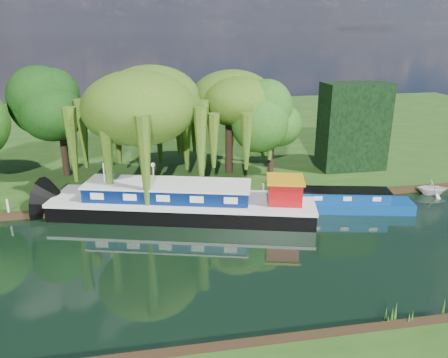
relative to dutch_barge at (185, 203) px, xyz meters
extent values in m
plane|color=black|center=(-2.60, -6.63, -1.00)|extent=(120.00, 120.00, 0.00)
cube|color=#1E3F11|center=(-2.60, 27.37, -0.77)|extent=(120.00, 52.00, 0.45)
cube|color=black|center=(-0.16, 0.04, -0.52)|extent=(19.43, 9.05, 1.27)
cube|color=silver|center=(-0.16, 0.04, 0.21)|extent=(19.56, 9.16, 0.23)
cube|color=#05184B|center=(-1.18, 0.32, 0.84)|extent=(12.16, 6.02, 1.00)
cube|color=silver|center=(-1.18, 0.32, 1.41)|extent=(12.42, 6.28, 0.13)
cube|color=#9B0B0D|center=(6.97, -1.89, 1.13)|extent=(2.85, 2.85, 1.58)
cube|color=#CA8A0E|center=(6.97, -1.89, 2.01)|extent=(3.17, 3.17, 0.17)
cylinder|color=silver|center=(-5.66, 1.54, 1.61)|extent=(0.11, 0.11, 2.53)
cube|color=navy|center=(10.91, -0.92, -0.66)|extent=(12.33, 4.62, 0.91)
cube|color=navy|center=(10.91, -0.92, 0.17)|extent=(8.65, 3.33, 0.76)
cube|color=black|center=(10.91, -0.92, 0.60)|extent=(8.77, 3.45, 0.10)
cube|color=silver|center=(7.62, -0.99, 0.21)|extent=(0.61, 0.18, 0.32)
cube|color=silver|center=(9.70, -1.45, 0.21)|extent=(0.61, 0.18, 0.32)
cube|color=silver|center=(11.78, -1.91, 0.21)|extent=(0.61, 0.18, 0.32)
cube|color=silver|center=(13.86, -2.38, 0.21)|extent=(0.61, 0.18, 0.32)
imported|color=silver|center=(20.54, 0.64, -1.00)|extent=(3.03, 2.76, 1.37)
cylinder|color=black|center=(-2.61, 4.90, 2.26)|extent=(0.73, 0.73, 5.62)
ellipsoid|color=#315011|center=(-2.61, 4.90, 6.32)|extent=(7.85, 7.85, 5.07)
cylinder|color=black|center=(4.86, 8.18, 1.93)|extent=(0.70, 0.70, 4.96)
ellipsoid|color=#315011|center=(4.86, 8.18, 5.51)|extent=(6.77, 6.77, 4.38)
cylinder|color=black|center=(-9.74, 9.80, 2.83)|extent=(0.63, 0.63, 6.76)
ellipsoid|color=black|center=(-9.74, 9.80, 5.60)|extent=(5.41, 5.41, 5.41)
cylinder|color=black|center=(8.31, 6.43, 2.26)|extent=(0.52, 0.52, 5.61)
ellipsoid|color=#1D5014|center=(8.31, 6.43, 4.55)|extent=(4.49, 4.49, 4.49)
cube|color=black|center=(16.40, 7.37, 3.45)|extent=(6.00, 3.00, 8.00)
cylinder|color=silver|center=(-2.10, 3.87, 0.55)|extent=(0.10, 0.10, 2.20)
sphere|color=white|center=(-2.10, 3.87, 1.83)|extent=(0.36, 0.36, 0.36)
cylinder|color=silver|center=(-12.60, 1.77, -0.05)|extent=(0.16, 0.16, 1.00)
cylinder|color=silver|center=(-6.60, 1.77, -0.05)|extent=(0.16, 0.16, 1.00)
cylinder|color=silver|center=(0.40, 1.77, -0.05)|extent=(0.16, 0.16, 1.00)
cylinder|color=silver|center=(6.40, 1.77, -0.05)|extent=(0.16, 0.16, 1.00)
cone|color=#295617|center=(8.40, -14.33, -0.45)|extent=(1.20, 1.20, 1.10)
camera|label=1|loc=(-2.40, -29.58, 12.00)|focal=35.00mm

